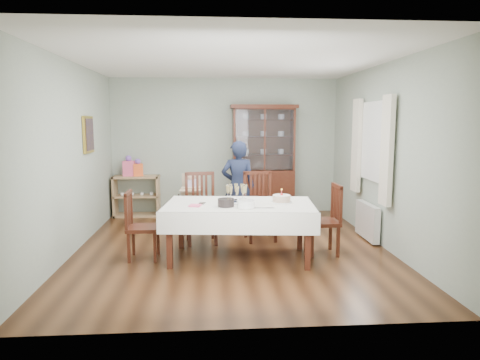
{
  "coord_description": "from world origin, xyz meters",
  "views": [
    {
      "loc": [
        -0.32,
        -6.12,
        1.86
      ],
      "look_at": [
        0.14,
        0.2,
        0.98
      ],
      "focal_mm": 32.0,
      "sensor_mm": 36.0,
      "label": 1
    }
  ],
  "objects": [
    {
      "name": "cake_knife",
      "position": [
        0.36,
        -0.82,
        0.77
      ],
      "size": [
        0.29,
        0.05,
        0.01
      ],
      "primitive_type": "cube",
      "rotation": [
        0.0,
        0.0,
        -0.09
      ],
      "color": "silver",
      "rests_on": "dining_table"
    },
    {
      "name": "gift_bag_orange",
      "position": [
        -1.7,
        2.26,
        0.95
      ],
      "size": [
        0.21,
        0.17,
        0.34
      ],
      "color": "#FC5E27",
      "rests_on": "sideboard"
    },
    {
      "name": "chair_far_left",
      "position": [
        -0.45,
        0.32,
        0.32
      ],
      "size": [
        0.53,
        0.53,
        1.07
      ],
      "rotation": [
        0.0,
        0.0,
        0.11
      ],
      "color": "#411F10",
      "rests_on": "floor"
    },
    {
      "name": "cutlery",
      "position": [
        -0.46,
        -0.47,
        0.77
      ],
      "size": [
        0.13,
        0.17,
        0.01
      ],
      "primitive_type": null,
      "rotation": [
        0.0,
        0.0,
        -0.19
      ],
      "color": "silver",
      "rests_on": "dining_table"
    },
    {
      "name": "picture_frame",
      "position": [
        -2.22,
        0.8,
        1.65
      ],
      "size": [
        0.04,
        0.48,
        0.58
      ],
      "primitive_type": "cube",
      "color": "gold",
      "rests_on": "room_shell"
    },
    {
      "name": "plate_stack_white",
      "position": [
        0.14,
        -0.77,
        0.81
      ],
      "size": [
        0.27,
        0.27,
        0.1
      ],
      "primitive_type": "cylinder",
      "rotation": [
        0.0,
        0.0,
        -0.21
      ],
      "color": "white",
      "rests_on": "dining_table"
    },
    {
      "name": "curtain_right",
      "position": [
        2.16,
        0.92,
        1.45
      ],
      "size": [
        0.07,
        0.3,
        1.55
      ],
      "primitive_type": "cube",
      "color": "silver",
      "rests_on": "room_shell"
    },
    {
      "name": "birthday_cake",
      "position": [
        0.66,
        -0.47,
        0.81
      ],
      "size": [
        0.28,
        0.28,
        0.19
      ],
      "color": "white",
      "rests_on": "dining_table"
    },
    {
      "name": "sideboard",
      "position": [
        -1.75,
        2.28,
        0.4
      ],
      "size": [
        0.9,
        0.38,
        0.8
      ],
      "color": "tan",
      "rests_on": "floor"
    },
    {
      "name": "radiator",
      "position": [
        2.16,
        0.3,
        0.3
      ],
      "size": [
        0.1,
        0.8,
        0.55
      ],
      "primitive_type": "cube",
      "color": "white",
      "rests_on": "floor"
    },
    {
      "name": "gift_bag_pink",
      "position": [
        -1.88,
        2.26,
        0.98
      ],
      "size": [
        0.22,
        0.14,
        0.4
      ],
      "color": "#F35982",
      "rests_on": "sideboard"
    },
    {
      "name": "chair_end_right",
      "position": [
        1.27,
        -0.37,
        0.29
      ],
      "size": [
        0.45,
        0.45,
        0.99
      ],
      "rotation": [
        0.0,
        0.0,
        -1.56
      ],
      "color": "#411F10",
      "rests_on": "floor"
    },
    {
      "name": "napkin_stack",
      "position": [
        -0.51,
        -0.63,
        0.77
      ],
      "size": [
        0.17,
        0.17,
        0.02
      ],
      "primitive_type": "cube",
      "rotation": [
        0.0,
        0.0,
        -0.24
      ],
      "color": "#F35982",
      "rests_on": "dining_table"
    },
    {
      "name": "room_shell",
      "position": [
        0.0,
        0.53,
        1.7
      ],
      "size": [
        5.0,
        5.0,
        5.0
      ],
      "color": "#9EAA99",
      "rests_on": "floor"
    },
    {
      "name": "chair_far_right",
      "position": [
        0.47,
        0.42,
        0.32
      ],
      "size": [
        0.53,
        0.53,
        1.06
      ],
      "rotation": [
        0.0,
        0.0,
        0.12
      ],
      "color": "#411F10",
      "rests_on": "floor"
    },
    {
      "name": "high_chair",
      "position": [
        -0.63,
        1.13,
        0.39
      ],
      "size": [
        0.46,
        0.46,
        0.99
      ],
      "rotation": [
        0.0,
        0.0,
        -0.04
      ],
      "color": "black",
      "rests_on": "floor"
    },
    {
      "name": "plate_stack_dark",
      "position": [
        -0.11,
        -0.67,
        0.81
      ],
      "size": [
        0.28,
        0.28,
        0.1
      ],
      "primitive_type": "cylinder",
      "rotation": [
        0.0,
        0.0,
        -0.34
      ],
      "color": "black",
      "rests_on": "dining_table"
    },
    {
      "name": "woman",
      "position": [
        0.16,
        0.96,
        0.77
      ],
      "size": [
        0.57,
        0.38,
        1.54
      ],
      "primitive_type": "imported",
      "rotation": [
        0.0,
        0.0,
        3.12
      ],
      "color": "#151C31",
      "rests_on": "floor"
    },
    {
      "name": "floor",
      "position": [
        0.0,
        0.0,
        0.0
      ],
      "size": [
        5.0,
        5.0,
        0.0
      ],
      "primitive_type": "plane",
      "color": "#593319",
      "rests_on": "ground"
    },
    {
      "name": "curtain_left",
      "position": [
        2.16,
        -0.32,
        1.45
      ],
      "size": [
        0.07,
        0.3,
        1.55
      ],
      "primitive_type": "cube",
      "color": "silver",
      "rests_on": "room_shell"
    },
    {
      "name": "window",
      "position": [
        2.22,
        0.3,
        1.55
      ],
      "size": [
        0.04,
        1.02,
        1.22
      ],
      "primitive_type": "cube",
      "color": "white",
      "rests_on": "room_shell"
    },
    {
      "name": "china_cabinet",
      "position": [
        0.75,
        2.26,
        1.12
      ],
      "size": [
        1.3,
        0.48,
        2.18
      ],
      "color": "#411F10",
      "rests_on": "floor"
    },
    {
      "name": "champagne_tray",
      "position": [
        0.05,
        -0.38,
        0.83
      ],
      "size": [
        0.4,
        0.4,
        0.24
      ],
      "color": "silver",
      "rests_on": "dining_table"
    },
    {
      "name": "chair_end_left",
      "position": [
        -1.24,
        -0.41,
        0.28
      ],
      "size": [
        0.42,
        0.42,
        0.93
      ],
      "rotation": [
        0.0,
        0.0,
        1.56
      ],
      "color": "#411F10",
      "rests_on": "floor"
    },
    {
      "name": "dining_table",
      "position": [
        0.08,
        -0.48,
        0.38
      ],
      "size": [
        2.11,
        1.35,
        0.76
      ],
      "rotation": [
        0.0,
        0.0,
        -0.1
      ],
      "color": "#411F10",
      "rests_on": "floor"
    }
  ]
}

